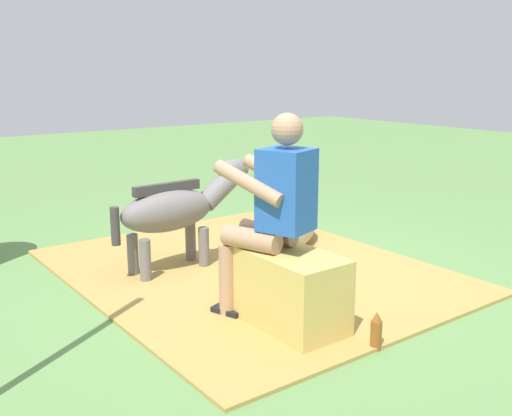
{
  "coord_description": "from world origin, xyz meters",
  "views": [
    {
      "loc": [
        -3.53,
        2.82,
        1.66
      ],
      "look_at": [
        0.25,
        0.01,
        0.55
      ],
      "focal_mm": 41.89,
      "sensor_mm": 36.0,
      "label": 1
    }
  ],
  "objects": [
    {
      "name": "person_seated",
      "position": [
        -0.59,
        0.52,
        0.78
      ],
      "size": [
        0.72,
        0.55,
        1.39
      ],
      "color": "tan",
      "rests_on": "ground"
    },
    {
      "name": "pony_lying",
      "position": [
        0.57,
        -0.62,
        0.19
      ],
      "size": [
        0.98,
        1.26,
        0.42
      ],
      "color": "tan",
      "rests_on": "ground"
    },
    {
      "name": "soda_bottle",
      "position": [
        -1.3,
        0.26,
        0.12
      ],
      "size": [
        0.07,
        0.07,
        0.24
      ],
      "color": "brown",
      "rests_on": "ground"
    },
    {
      "name": "hay_bale",
      "position": [
        -0.75,
        0.48,
        0.26
      ],
      "size": [
        0.75,
        0.42,
        0.51
      ],
      "primitive_type": "cube",
      "color": "tan",
      "rests_on": "ground"
    },
    {
      "name": "ground_plane",
      "position": [
        0.0,
        0.0,
        0.0
      ],
      "size": [
        24.0,
        24.0,
        0.0
      ],
      "primitive_type": "plane",
      "color": "#608C4C"
    },
    {
      "name": "hay_patch",
      "position": [
        0.3,
        0.05,
        0.01
      ],
      "size": [
        3.26,
        2.65,
        0.02
      ],
      "primitive_type": "cube",
      "color": "#AD8C47",
      "rests_on": "ground"
    },
    {
      "name": "pony_standing",
      "position": [
        0.69,
        0.49,
        0.53
      ],
      "size": [
        0.37,
        1.35,
        0.89
      ],
      "color": "slate",
      "rests_on": "ground"
    }
  ]
}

